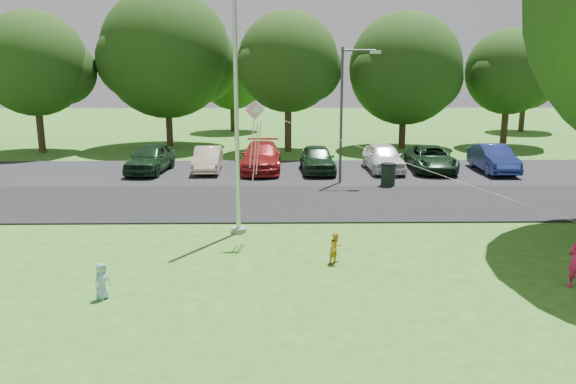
{
  "coord_description": "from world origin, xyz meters",
  "views": [
    {
      "loc": [
        -2.14,
        -12.89,
        5.44
      ],
      "look_at": [
        -1.88,
        4.0,
        1.6
      ],
      "focal_mm": 35.0,
      "sensor_mm": 36.0,
      "label": 1
    }
  ],
  "objects_px": {
    "kite": "(264,128)",
    "child_blue": "(102,281)",
    "trash_can": "(388,175)",
    "flagpole": "(236,106)",
    "child_yellow": "(336,248)",
    "street_lamp": "(347,103)"
  },
  "relations": [
    {
      "from": "flagpole",
      "to": "trash_can",
      "type": "distance_m",
      "value": 10.13
    },
    {
      "from": "flagpole",
      "to": "child_blue",
      "type": "bearing_deg",
      "value": -118.1
    },
    {
      "from": "street_lamp",
      "to": "child_blue",
      "type": "height_order",
      "value": "street_lamp"
    },
    {
      "from": "street_lamp",
      "to": "child_yellow",
      "type": "height_order",
      "value": "street_lamp"
    },
    {
      "from": "flagpole",
      "to": "child_blue",
      "type": "relative_size",
      "value": 11.3
    },
    {
      "from": "flagpole",
      "to": "kite",
      "type": "bearing_deg",
      "value": -48.43
    },
    {
      "from": "street_lamp",
      "to": "child_yellow",
      "type": "distance_m",
      "value": 11.31
    },
    {
      "from": "child_yellow",
      "to": "child_blue",
      "type": "distance_m",
      "value": 6.25
    },
    {
      "from": "kite",
      "to": "child_blue",
      "type": "bearing_deg",
      "value": -135.7
    },
    {
      "from": "child_blue",
      "to": "street_lamp",
      "type": "bearing_deg",
      "value": 5.09
    },
    {
      "from": "child_yellow",
      "to": "street_lamp",
      "type": "bearing_deg",
      "value": 40.0
    },
    {
      "from": "child_yellow",
      "to": "child_blue",
      "type": "relative_size",
      "value": 1.0
    },
    {
      "from": "trash_can",
      "to": "kite",
      "type": "relative_size",
      "value": 0.13
    },
    {
      "from": "street_lamp",
      "to": "child_yellow",
      "type": "xyz_separation_m",
      "value": [
        -1.5,
        -10.72,
        -3.29
      ]
    },
    {
      "from": "child_yellow",
      "to": "child_blue",
      "type": "bearing_deg",
      "value": 160.14
    },
    {
      "from": "street_lamp",
      "to": "trash_can",
      "type": "bearing_deg",
      "value": -16.16
    },
    {
      "from": "trash_can",
      "to": "child_blue",
      "type": "relative_size",
      "value": 1.22
    },
    {
      "from": "kite",
      "to": "street_lamp",
      "type": "bearing_deg",
      "value": 63.44
    },
    {
      "from": "flagpole",
      "to": "street_lamp",
      "type": "relative_size",
      "value": 1.61
    },
    {
      "from": "flagpole",
      "to": "child_blue",
      "type": "distance_m",
      "value": 7.12
    },
    {
      "from": "child_yellow",
      "to": "child_blue",
      "type": "height_order",
      "value": "child_yellow"
    },
    {
      "from": "kite",
      "to": "child_yellow",
      "type": "bearing_deg",
      "value": -48.85
    }
  ]
}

